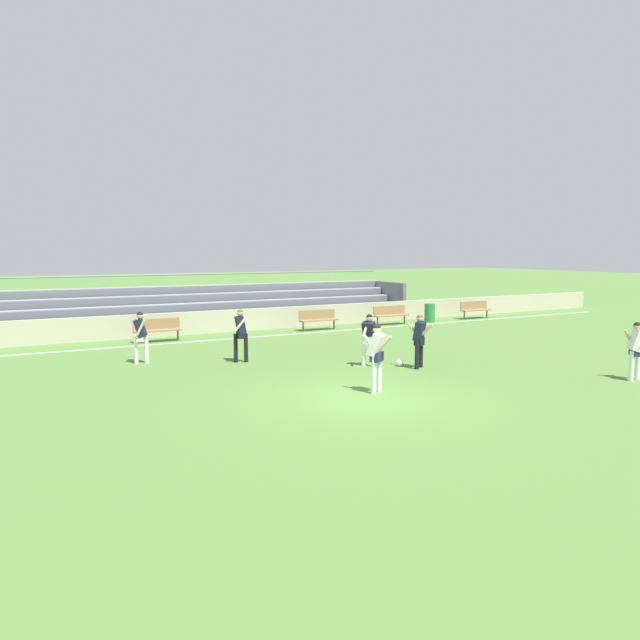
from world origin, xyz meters
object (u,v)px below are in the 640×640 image
at_px(bleacher_stand, 127,308).
at_px(bench_centre_sideline, 318,318).
at_px(player_dark_dropping_back, 141,333).
at_px(bench_far_left, 390,313).
at_px(player_dark_deep_cover, 369,336).
at_px(player_white_overlapping, 377,352).
at_px(bench_near_wall_gap, 475,308).
at_px(trash_bin, 430,313).
at_px(player_dark_wide_left, 241,331).
at_px(player_white_wide_right, 636,346).
at_px(player_dark_challenging, 419,336).
at_px(soccer_ball, 399,363).
at_px(bench_far_right, 157,328).

xyz_separation_m(bleacher_stand, bench_centre_sideline, (7.61, -3.48, -0.48)).
bearing_deg(player_dark_dropping_back, bench_far_left, 18.44).
distance_m(player_dark_deep_cover, player_white_overlapping, 3.32).
distance_m(bench_far_left, bench_near_wall_gap, 5.37).
distance_m(bleacher_stand, player_white_overlapping, 14.70).
distance_m(trash_bin, player_dark_dropping_back, 15.31).
bearing_deg(bench_near_wall_gap, bleacher_stand, 168.38).
bearing_deg(player_white_overlapping, bench_centre_sideline, 69.40).
bearing_deg(player_dark_dropping_back, player_dark_wide_left, -24.35).
distance_m(bleacher_stand, bench_near_wall_gap, 17.27).
bearing_deg(trash_bin, bench_far_left, 178.21).
height_order(player_dark_deep_cover, player_white_wide_right, player_dark_deep_cover).
bearing_deg(player_dark_challenging, trash_bin, 49.55).
height_order(bleacher_stand, soccer_ball, bleacher_stand).
bearing_deg(bench_centre_sideline, player_dark_dropping_back, -154.01).
height_order(trash_bin, player_dark_challenging, player_dark_challenging).
height_order(player_dark_challenging, player_dark_dropping_back, player_dark_challenging).
height_order(bench_centre_sideline, trash_bin, trash_bin).
xyz_separation_m(bench_far_right, trash_bin, (13.35, -0.07, -0.08)).
bearing_deg(trash_bin, player_white_overlapping, -133.90).
distance_m(bench_centre_sideline, player_dark_deep_cover, 8.27).
bearing_deg(bleacher_stand, player_dark_challenging, -62.66).
xyz_separation_m(bench_centre_sideline, player_dark_dropping_back, (-8.50, -4.14, 0.42)).
height_order(bench_centre_sideline, bench_near_wall_gap, same).
height_order(player_white_overlapping, soccer_ball, player_white_overlapping).
bearing_deg(player_white_overlapping, player_dark_challenging, 34.38).
height_order(bench_near_wall_gap, player_white_wide_right, player_white_wide_right).
bearing_deg(player_white_wide_right, player_dark_deep_cover, 136.83).
bearing_deg(bleacher_stand, player_dark_wide_left, -77.61).
xyz_separation_m(bench_near_wall_gap, player_white_overlapping, (-13.35, -10.79, 0.49)).
bearing_deg(trash_bin, player_dark_dropping_back, -164.58).
bearing_deg(player_white_wide_right, player_dark_dropping_back, 142.48).
xyz_separation_m(player_white_overlapping, player_white_wide_right, (7.02, -2.16, -0.08)).
relative_size(bench_far_left, player_dark_challenging, 1.10).
bearing_deg(player_dark_deep_cover, bench_far_right, 120.69).
xyz_separation_m(bleacher_stand, player_dark_deep_cover, (5.20, -11.38, -0.07)).
bearing_deg(bench_far_right, player_dark_deep_cover, -59.31).
bearing_deg(soccer_ball, trash_bin, 46.56).
xyz_separation_m(bench_far_right, player_white_wide_right, (10.07, -12.94, 0.41)).
xyz_separation_m(bleacher_stand, bench_near_wall_gap, (16.91, -3.48, -0.48)).
bearing_deg(bench_near_wall_gap, bench_centre_sideline, 180.00).
relative_size(player_dark_deep_cover, player_dark_challenging, 0.99).
relative_size(bench_far_right, trash_bin, 1.95).
height_order(bench_centre_sideline, player_white_overlapping, player_white_overlapping).
xyz_separation_m(bench_far_left, player_dark_challenging, (-5.16, -8.86, 0.42)).
bearing_deg(player_white_overlapping, player_dark_wide_left, 106.61).
distance_m(bench_centre_sideline, player_dark_challenging, 8.95).
bearing_deg(player_dark_wide_left, bench_far_left, 29.54).
relative_size(trash_bin, player_white_wide_right, 0.57).
bearing_deg(soccer_ball, player_dark_challenging, -56.71).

